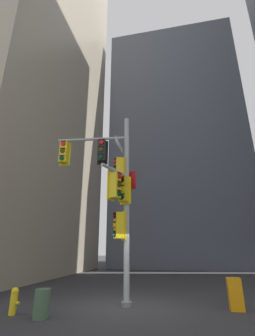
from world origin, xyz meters
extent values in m
plane|color=#2D2D30|center=(0.00, 0.00, 0.00)|extent=(120.00, 120.00, 0.00)
cube|color=tan|center=(-14.99, 7.73, 27.40)|extent=(16.90, 16.90, 54.80)
cube|color=#4C5460|center=(2.42, 23.01, 15.07)|extent=(15.65, 15.65, 30.14)
cylinder|color=#9EA0A3|center=(0.00, 0.00, 3.82)|extent=(0.22, 0.22, 7.64)
cylinder|color=slate|center=(0.00, 0.00, 0.08)|extent=(0.40, 0.40, 0.16)
cylinder|color=#9EA0A3|center=(-1.58, -0.17, 6.69)|extent=(3.17, 0.46, 0.12)
cylinder|color=#9EA0A3|center=(-0.28, -0.82, 4.89)|extent=(0.69, 1.68, 0.12)
cube|color=black|center=(-1.12, 0.07, 6.09)|extent=(0.48, 0.08, 1.14)
cube|color=black|center=(-1.10, -0.12, 6.09)|extent=(0.37, 0.37, 1.00)
cylinder|color=red|center=(-1.08, -0.32, 6.44)|extent=(0.21, 0.08, 0.20)
cube|color=black|center=(-1.08, -0.32, 6.56)|extent=(0.23, 0.10, 0.02)
cylinder|color=#3C2C06|center=(-1.08, -0.32, 6.09)|extent=(0.21, 0.08, 0.20)
cube|color=black|center=(-1.08, -0.32, 6.21)|extent=(0.23, 0.10, 0.02)
cylinder|color=#06311C|center=(-1.08, -0.32, 5.74)|extent=(0.21, 0.08, 0.20)
cube|color=black|center=(-1.08, -0.32, 5.86)|extent=(0.23, 0.10, 0.02)
cube|color=yellow|center=(-2.86, -0.12, 6.09)|extent=(0.48, 0.08, 1.14)
cube|color=yellow|center=(-2.84, -0.31, 6.09)|extent=(0.37, 0.37, 1.00)
cylinder|color=red|center=(-2.82, -0.51, 6.44)|extent=(0.21, 0.08, 0.20)
cube|color=black|center=(-2.82, -0.51, 6.56)|extent=(0.23, 0.10, 0.02)
cylinder|color=#3C2C06|center=(-2.82, -0.51, 6.09)|extent=(0.21, 0.08, 0.20)
cube|color=black|center=(-2.82, -0.51, 6.21)|extent=(0.23, 0.10, 0.02)
cylinder|color=#06311C|center=(-2.82, -0.51, 5.74)|extent=(0.21, 0.08, 0.20)
cube|color=black|center=(-2.82, -0.51, 5.86)|extent=(0.23, 0.10, 0.02)
cube|color=yellow|center=(-0.46, -0.76, 4.29)|extent=(0.19, 0.46, 1.14)
cube|color=yellow|center=(-0.28, -0.82, 4.29)|extent=(0.43, 0.43, 1.00)
cylinder|color=red|center=(-0.10, -0.89, 4.64)|extent=(0.12, 0.21, 0.20)
cube|color=black|center=(-0.09, -0.89, 4.76)|extent=(0.14, 0.23, 0.02)
cylinder|color=#3C2C06|center=(-0.10, -0.89, 4.29)|extent=(0.12, 0.21, 0.20)
cube|color=black|center=(-0.09, -0.89, 4.41)|extent=(0.14, 0.23, 0.02)
cylinder|color=#06311C|center=(-0.10, -0.89, 3.94)|extent=(0.12, 0.21, 0.20)
cube|color=black|center=(-0.09, -0.89, 4.06)|extent=(0.14, 0.23, 0.02)
cube|color=yellow|center=(-0.02, -0.12, 4.24)|extent=(0.48, 0.12, 1.14)
cube|color=yellow|center=(-0.06, -0.31, 4.24)|extent=(0.40, 0.40, 1.00)
cylinder|color=#360605|center=(-0.10, -0.50, 4.59)|extent=(0.21, 0.10, 0.20)
cube|color=black|center=(-0.10, -0.51, 4.71)|extent=(0.23, 0.11, 0.02)
cylinder|color=yellow|center=(-0.10, -0.50, 4.24)|extent=(0.21, 0.10, 0.20)
cube|color=black|center=(-0.10, -0.51, 4.36)|extent=(0.23, 0.11, 0.02)
cylinder|color=#06311C|center=(-0.10, -0.50, 3.89)|extent=(0.21, 0.10, 0.20)
cube|color=black|center=(-0.10, -0.51, 4.01)|extent=(0.23, 0.11, 0.02)
cube|color=gold|center=(-0.11, -0.05, 5.16)|extent=(0.22, 0.45, 1.14)
cube|color=gold|center=(-0.29, -0.13, 5.16)|extent=(0.45, 0.45, 1.00)
cylinder|color=red|center=(-0.47, -0.21, 5.51)|extent=(0.14, 0.21, 0.20)
cube|color=black|center=(-0.47, -0.21, 5.63)|extent=(0.15, 0.23, 0.02)
cylinder|color=#3C2C06|center=(-0.47, -0.21, 5.16)|extent=(0.14, 0.21, 0.20)
cube|color=black|center=(-0.47, -0.21, 5.28)|extent=(0.15, 0.23, 0.02)
cylinder|color=#06311C|center=(-0.47, -0.21, 4.81)|extent=(0.14, 0.21, 0.20)
cube|color=black|center=(-0.47, -0.21, 4.93)|extent=(0.15, 0.23, 0.02)
cube|color=yellow|center=(-0.10, -0.07, 2.84)|extent=(0.28, 0.42, 1.14)
cube|color=yellow|center=(-0.26, -0.17, 2.84)|extent=(0.47, 0.47, 1.00)
cylinder|color=#360605|center=(-0.43, -0.27, 3.19)|extent=(0.16, 0.20, 0.20)
cube|color=black|center=(-0.44, -0.28, 3.31)|extent=(0.18, 0.22, 0.02)
cylinder|color=yellow|center=(-0.43, -0.27, 2.84)|extent=(0.16, 0.20, 0.20)
cube|color=black|center=(-0.44, -0.28, 2.96)|extent=(0.18, 0.22, 0.02)
cylinder|color=#06311C|center=(-0.43, -0.27, 2.49)|extent=(0.16, 0.20, 0.20)
cube|color=black|center=(-0.44, -0.28, 2.61)|extent=(0.18, 0.22, 0.02)
cube|color=white|center=(-0.35, 0.00, 6.38)|extent=(0.02, 1.35, 0.28)
cube|color=#19479E|center=(-0.35, 0.00, 6.38)|extent=(0.02, 1.31, 0.24)
cube|color=red|center=(0.08, 0.20, 4.73)|extent=(0.60, 0.26, 0.80)
cube|color=white|center=(0.08, 0.20, 4.73)|extent=(0.56, 0.24, 0.76)
cylinder|color=yellow|center=(-3.28, -1.84, 0.31)|extent=(0.22, 0.22, 0.62)
sphere|color=yellow|center=(-3.28, -1.84, 0.68)|extent=(0.23, 0.23, 0.23)
cylinder|color=yellow|center=(-3.12, -1.84, 0.34)|extent=(0.10, 0.09, 0.09)
cube|color=orange|center=(3.76, 0.17, 0.51)|extent=(0.44, 0.36, 1.02)
cube|color=black|center=(3.98, 0.17, 0.71)|extent=(0.01, 0.29, 0.37)
cylinder|color=#3F593F|center=(-2.19, -2.03, 0.40)|extent=(0.46, 0.46, 0.80)
camera|label=1|loc=(2.00, -9.37, 1.98)|focal=25.20mm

